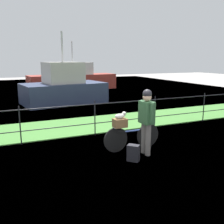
% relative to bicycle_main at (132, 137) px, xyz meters
% --- Properties ---
extents(ground_plane, '(60.00, 60.00, 0.00)m').
position_rel_bicycle_main_xyz_m(ground_plane, '(-0.46, -0.46, -0.35)').
color(ground_plane, '#9E9993').
extents(grass_strip, '(27.00, 2.40, 0.03)m').
position_rel_bicycle_main_xyz_m(grass_strip, '(-0.46, 2.91, -0.34)').
color(grass_strip, '#478438').
rests_on(grass_strip, ground).
extents(harbor_water, '(30.00, 30.00, 0.00)m').
position_rel_bicycle_main_xyz_m(harbor_water, '(-0.46, 10.89, -0.35)').
color(harbor_water, '#60849E').
rests_on(harbor_water, ground).
extents(iron_fence, '(18.04, 0.04, 1.13)m').
position_rel_bicycle_main_xyz_m(iron_fence, '(-0.46, 1.62, 0.31)').
color(iron_fence, black).
rests_on(iron_fence, ground).
extents(bicycle_main, '(1.65, 0.16, 0.67)m').
position_rel_bicycle_main_xyz_m(bicycle_main, '(0.00, 0.00, 0.00)').
color(bicycle_main, black).
rests_on(bicycle_main, ground).
extents(wooden_crate, '(0.34, 0.26, 0.23)m').
position_rel_bicycle_main_xyz_m(wooden_crate, '(-0.36, -0.00, 0.43)').
color(wooden_crate, brown).
rests_on(wooden_crate, bicycle_main).
extents(terrier_dog, '(0.32, 0.14, 0.18)m').
position_rel_bicycle_main_xyz_m(terrier_dog, '(-0.33, -0.00, 0.62)').
color(terrier_dog, silver).
rests_on(terrier_dog, wooden_crate).
extents(cyclist_person, '(0.26, 0.54, 1.68)m').
position_rel_bicycle_main_xyz_m(cyclist_person, '(0.17, -0.45, 0.65)').
color(cyclist_person, slate).
rests_on(cyclist_person, ground).
extents(backpack_on_paving, '(0.32, 0.33, 0.40)m').
position_rel_bicycle_main_xyz_m(backpack_on_paving, '(-0.34, -0.72, -0.15)').
color(backpack_on_paving, black).
rests_on(backpack_on_paving, ground).
extents(moored_boat_near, '(7.00, 2.52, 3.73)m').
position_rel_bicycle_main_xyz_m(moored_boat_near, '(2.16, 13.77, 0.45)').
color(moored_boat_near, '#9E3328').
rests_on(moored_boat_near, ground).
extents(moored_boat_far, '(4.65, 2.94, 3.83)m').
position_rel_bicycle_main_xyz_m(moored_boat_far, '(0.05, 7.98, 0.47)').
color(moored_boat_far, '#2D3856').
rests_on(moored_boat_far, ground).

